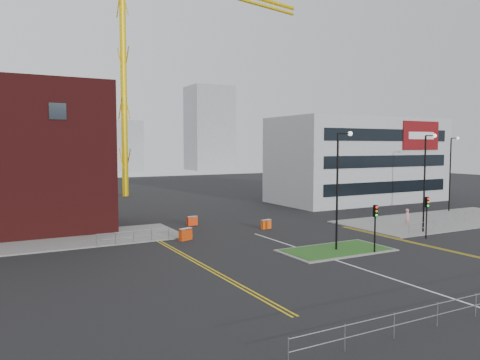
{
  "coord_description": "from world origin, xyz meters",
  "views": [
    {
      "loc": [
        -21.39,
        -19.68,
        8.06
      ],
      "look_at": [
        -1.48,
        17.16,
        5.0
      ],
      "focal_mm": 35.0,
      "sensor_mm": 36.0,
      "label": 1
    }
  ],
  "objects": [
    {
      "name": "ground",
      "position": [
        0.0,
        0.0,
        0.0
      ],
      "size": [
        200.0,
        200.0,
        0.0
      ],
      "primitive_type": "plane",
      "color": "black",
      "rests_on": "ground"
    },
    {
      "name": "pavement_left",
      "position": [
        -20.0,
        22.0,
        0.06
      ],
      "size": [
        28.0,
        8.0,
        0.12
      ],
      "primitive_type": "cube",
      "color": "slate",
      "rests_on": "ground"
    },
    {
      "name": "pavement_right",
      "position": [
        22.0,
        14.0,
        0.06
      ],
      "size": [
        24.0,
        10.0,
        0.12
      ],
      "primitive_type": "cube",
      "color": "slate",
      "rests_on": "ground"
    },
    {
      "name": "island_kerb",
      "position": [
        2.0,
        8.0,
        0.04
      ],
      "size": [
        8.6,
        4.6,
        0.08
      ],
      "primitive_type": "cube",
      "color": "slate",
      "rests_on": "ground"
    },
    {
      "name": "grass_island",
      "position": [
        2.0,
        8.0,
        0.06
      ],
      "size": [
        8.0,
        4.0,
        0.12
      ],
      "primitive_type": "cube",
      "color": "#22511B",
      "rests_on": "ground"
    },
    {
      "name": "office_block",
      "position": [
        26.01,
        31.97,
        6.0
      ],
      "size": [
        25.0,
        12.2,
        12.0
      ],
      "color": "#AAACAF",
      "rests_on": "ground"
    },
    {
      "name": "tower_crane",
      "position": [
        3.41,
        56.31,
        28.31
      ],
      "size": [
        51.74,
        13.48,
        41.24
      ],
      "color": "yellow",
      "rests_on": "ground"
    },
    {
      "name": "streetlamp_island",
      "position": [
        2.22,
        8.0,
        5.41
      ],
      "size": [
        1.46,
        0.36,
        9.18
      ],
      "color": "black",
      "rests_on": "ground"
    },
    {
      "name": "streetlamp_right_near",
      "position": [
        14.22,
        10.0,
        5.41
      ],
      "size": [
        1.46,
        0.36,
        9.18
      ],
      "color": "black",
      "rests_on": "ground"
    },
    {
      "name": "streetlamp_right_far",
      "position": [
        28.22,
        18.0,
        5.41
      ],
      "size": [
        1.46,
        0.36,
        9.18
      ],
      "color": "black",
      "rests_on": "ground"
    },
    {
      "name": "traffic_light_island",
      "position": [
        4.0,
        5.98,
        2.57
      ],
      "size": [
        0.28,
        0.33,
        3.65
      ],
      "color": "black",
      "rests_on": "ground"
    },
    {
      "name": "traffic_light_right",
      "position": [
        12.0,
        7.98,
        2.57
      ],
      "size": [
        0.28,
        0.33,
        3.65
      ],
      "color": "black",
      "rests_on": "ground"
    },
    {
      "name": "railing_left",
      "position": [
        -11.0,
        18.0,
        0.74
      ],
      "size": [
        6.05,
        0.05,
        1.1
      ],
      "color": "gray",
      "rests_on": "ground"
    },
    {
      "name": "railing_right",
      "position": [
        20.5,
        11.5,
        0.78
      ],
      "size": [
        19.05,
        5.05,
        1.1
      ],
      "color": "gray",
      "rests_on": "ground"
    },
    {
      "name": "centre_line",
      "position": [
        0.0,
        2.0,
        0.01
      ],
      "size": [
        0.15,
        30.0,
        0.01
      ],
      "primitive_type": "cube",
      "color": "silver",
      "rests_on": "ground"
    },
    {
      "name": "yellow_left_a",
      "position": [
        -9.0,
        10.0,
        0.01
      ],
      "size": [
        0.12,
        24.0,
        0.01
      ],
      "primitive_type": "cube",
      "color": "gold",
      "rests_on": "ground"
    },
    {
      "name": "yellow_left_b",
      "position": [
        -8.7,
        10.0,
        0.01
      ],
      "size": [
        0.12,
        24.0,
        0.01
      ],
      "primitive_type": "cube",
      "color": "gold",
      "rests_on": "ground"
    },
    {
      "name": "yellow_right_a",
      "position": [
        9.5,
        6.0,
        0.01
      ],
      "size": [
        0.12,
        20.0,
        0.01
      ],
      "primitive_type": "cube",
      "color": "gold",
      "rests_on": "ground"
    },
    {
      "name": "yellow_right_b",
      "position": [
        9.8,
        6.0,
        0.01
      ],
      "size": [
        0.12,
        20.0,
        0.01
      ],
      "primitive_type": "cube",
      "color": "gold",
      "rests_on": "ground"
    },
    {
      "name": "skyline_b",
      "position": [
        10.0,
        130.0,
        8.0
      ],
      "size": [
        24.0,
        12.0,
        16.0
      ],
      "primitive_type": "cube",
      "color": "gray",
      "rests_on": "ground"
    },
    {
      "name": "skyline_c",
      "position": [
        45.0,
        125.0,
        14.0
      ],
      "size": [
        14.0,
        12.0,
        28.0
      ],
      "primitive_type": "cube",
      "color": "gray",
      "rests_on": "ground"
    },
    {
      "name": "skyline_d",
      "position": [
        -8.0,
        140.0,
        6.0
      ],
      "size": [
        30.0,
        12.0,
        12.0
      ],
      "primitive_type": "cube",
      "color": "gray",
      "rests_on": "ground"
    },
    {
      "name": "pedestrian",
      "position": [
        15.46,
        13.15,
        0.89
      ],
      "size": [
        0.73,
        0.57,
        1.77
      ],
      "primitive_type": "imported",
      "rotation": [
        0.0,
        0.0,
        0.24
      ],
      "color": "pink",
      "rests_on": "ground"
    },
    {
      "name": "barrier_left",
      "position": [
        -6.7,
        17.29,
        0.56
      ],
      "size": [
        1.29,
        0.81,
        1.03
      ],
      "color": "#CB3C0B",
      "rests_on": "ground"
    },
    {
      "name": "barrier_mid",
      "position": [
        -3.3,
        24.0,
        0.5
      ],
      "size": [
        1.14,
        0.51,
        0.93
      ],
      "color": "red",
      "rests_on": "ground"
    },
    {
      "name": "barrier_right",
      "position": [
        2.24,
        18.7,
        0.49
      ],
      "size": [
        1.13,
        0.56,
        0.91
      ],
      "color": "#FF560E",
      "rests_on": "ground"
    }
  ]
}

